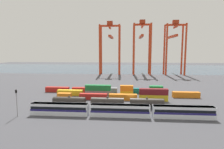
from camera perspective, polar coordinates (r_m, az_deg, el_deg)
name	(u,v)px	position (r m, az deg, el deg)	size (l,w,h in m)	color
ground_plane	(130,84)	(123.12, 5.22, -2.88)	(420.00, 420.00, 0.00)	#424247
harbour_water	(129,68)	(226.77, 4.96, 1.79)	(400.00, 110.00, 0.01)	#384C60
passenger_train	(120,110)	(64.35, 2.36, -10.40)	(59.94, 3.14, 3.90)	silver
freight_tank_row	(107,103)	(73.41, -1.35, -8.29)	(41.65, 2.76, 4.22)	#232326
signal_mast	(17,99)	(70.50, -26.33, -6.61)	(0.36, 0.60, 8.90)	gray
shipping_container_0	(64,96)	(89.13, -13.84, -6.14)	(6.04, 2.44, 2.60)	orange
shipping_container_1	(93,96)	(85.95, -5.51, -6.46)	(12.10, 2.44, 2.60)	#AD211C
shipping_container_2	(123,97)	(84.67, 3.26, -6.65)	(12.10, 2.44, 2.60)	orange
shipping_container_3	(153,98)	(85.39, 12.10, -6.69)	(12.10, 2.44, 2.60)	gold
shipping_container_4	(154,92)	(84.81, 12.14, -4.98)	(12.10, 2.44, 2.60)	maroon
shipping_container_5	(70,93)	(95.20, -12.25, -5.24)	(12.10, 2.44, 2.60)	gold
shipping_container_6	(98,93)	(92.23, -4.14, -5.50)	(12.10, 2.44, 2.60)	slate
shipping_container_7	(98,88)	(91.69, -4.15, -3.91)	(12.10, 2.44, 2.60)	#197538
shipping_container_8	(127,94)	(91.19, 4.34, -5.65)	(6.04, 2.44, 2.60)	gold
shipping_container_9	(127,88)	(90.64, 4.36, -4.04)	(6.04, 2.44, 2.60)	orange
shipping_container_10	(156,94)	(92.15, 12.83, -5.67)	(6.04, 2.44, 2.60)	gold
shipping_container_11	(156,89)	(91.60, 12.88, -4.09)	(6.04, 2.44, 2.60)	#197538
shipping_container_12	(186,95)	(95.04, 20.97, -5.58)	(12.10, 2.44, 2.60)	orange
shipping_container_13	(57,89)	(104.20, -15.80, -4.27)	(12.10, 2.44, 2.60)	#AD211C
shipping_container_14	(84,90)	(100.22, -8.27, -4.52)	(12.10, 2.44, 2.60)	#AD211C
shipping_container_15	(111,90)	(98.09, -0.27, -4.70)	(6.04, 2.44, 2.60)	slate
shipping_container_16	(139,91)	(97.92, 7.92, -4.79)	(12.10, 2.44, 2.60)	#146066
gantry_crane_west	(110,43)	(175.72, -0.55, 9.42)	(18.57, 33.86, 46.52)	red
gantry_crane_central	(142,42)	(176.25, 8.75, 9.49)	(15.74, 39.68, 47.30)	red
gantry_crane_east	(174,42)	(180.59, 17.80, 9.11)	(17.19, 40.25, 46.75)	red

